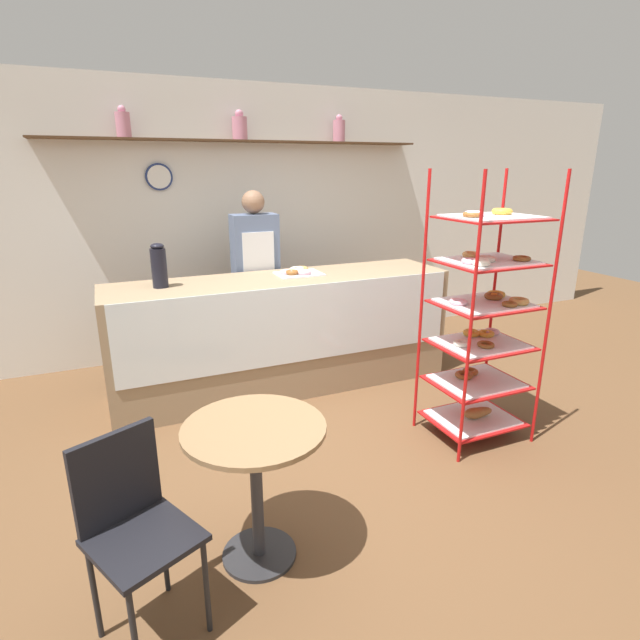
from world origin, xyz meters
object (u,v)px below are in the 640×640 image
at_px(pastry_rack, 482,322).
at_px(person_worker, 256,275).
at_px(cafe_chair, 132,516).
at_px(cafe_table, 255,460).
at_px(coffee_carafe, 159,266).
at_px(donut_tray_counter, 297,272).

height_order(pastry_rack, person_worker, pastry_rack).
height_order(person_worker, cafe_chair, person_worker).
xyz_separation_m(cafe_table, coffee_carafe, (-0.18, 1.95, 0.61)).
distance_m(person_worker, donut_tray_counter, 0.51).
relative_size(cafe_chair, donut_tray_counter, 2.27).
relative_size(pastry_rack, cafe_chair, 2.12).
relative_size(cafe_table, donut_tray_counter, 1.89).
xyz_separation_m(cafe_table, cafe_chair, (-0.57, -0.18, -0.00)).
height_order(pastry_rack, cafe_chair, pastry_rack).
bearing_deg(cafe_chair, person_worker, 38.14).
xyz_separation_m(cafe_table, donut_tray_counter, (0.98, 1.99, 0.47)).
height_order(person_worker, coffee_carafe, person_worker).
bearing_deg(person_worker, cafe_table, -106.79).
xyz_separation_m(cafe_chair, coffee_carafe, (0.40, 2.13, 0.62)).
relative_size(person_worker, cafe_table, 2.29).
bearing_deg(pastry_rack, coffee_carafe, 144.88).
bearing_deg(coffee_carafe, cafe_chair, -100.54).
height_order(pastry_rack, cafe_table, pastry_rack).
bearing_deg(coffee_carafe, pastry_rack, -35.12).
distance_m(cafe_chair, coffee_carafe, 2.25).
bearing_deg(person_worker, donut_tray_counter, -59.93).
bearing_deg(person_worker, cafe_chair, -116.63).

